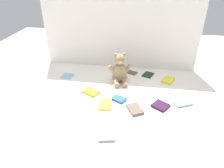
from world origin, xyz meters
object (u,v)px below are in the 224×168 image
(book_case_0, at_px, (132,72))
(book_case_1, at_px, (91,92))
(book_case_10, at_px, (107,135))
(book_case_7, at_px, (119,99))
(book_case_5, at_px, (135,109))
(book_case_6, at_px, (168,80))
(book_case_4, at_px, (105,104))
(book_case_9, at_px, (68,76))
(book_case_2, at_px, (160,106))
(book_case_8, at_px, (148,75))
(book_case_3, at_px, (183,103))
(teddy_bear, at_px, (120,71))

(book_case_0, xyz_separation_m, book_case_1, (-0.29, -0.39, 0.00))
(book_case_10, bearing_deg, book_case_7, 73.35)
(book_case_7, distance_m, book_case_10, 0.38)
(book_case_5, bearing_deg, book_case_6, 33.36)
(book_case_4, height_order, book_case_10, book_case_10)
(book_case_9, bearing_deg, book_case_4, 56.86)
(book_case_2, relative_size, book_case_8, 1.00)
(book_case_2, bearing_deg, book_case_0, 60.98)
(book_case_3, distance_m, book_case_5, 0.36)
(book_case_4, xyz_separation_m, book_case_7, (0.09, 0.08, 0.00))
(teddy_bear, bearing_deg, book_case_5, -82.03)
(book_case_0, distance_m, book_case_6, 0.34)
(teddy_bear, relative_size, book_case_4, 1.92)
(book_case_5, bearing_deg, book_case_1, 126.68)
(book_case_3, distance_m, book_case_10, 0.62)
(teddy_bear, distance_m, book_case_4, 0.38)
(book_case_10, bearing_deg, book_case_8, 60.73)
(book_case_0, relative_size, book_case_8, 0.93)
(teddy_bear, distance_m, book_case_2, 0.47)
(book_case_0, bearing_deg, book_case_3, 67.88)
(book_case_1, relative_size, book_case_9, 1.29)
(book_case_0, xyz_separation_m, book_case_6, (0.32, -0.11, 0.01))
(book_case_0, height_order, book_case_6, book_case_6)
(book_case_9, relative_size, book_case_10, 0.99)
(book_case_1, height_order, book_case_10, book_case_10)
(book_case_3, xyz_separation_m, book_case_9, (-0.96, 0.29, -0.00))
(book_case_6, xyz_separation_m, book_case_10, (-0.41, -0.72, -0.00))
(book_case_6, bearing_deg, book_case_7, 67.07)
(book_case_7, distance_m, book_case_8, 0.48)
(book_case_2, height_order, book_case_5, book_case_5)
(book_case_6, xyz_separation_m, book_case_7, (-0.38, -0.34, -0.00))
(book_case_1, distance_m, book_case_3, 0.69)
(book_case_1, height_order, book_case_4, same)
(teddy_bear, xyz_separation_m, book_case_7, (0.03, -0.29, -0.08))
(book_case_4, distance_m, book_case_6, 0.63)
(book_case_2, relative_size, book_case_4, 0.79)
(book_case_5, bearing_deg, book_case_7, 112.50)
(book_case_6, height_order, book_case_10, book_case_6)
(teddy_bear, relative_size, book_case_0, 2.59)
(book_case_3, bearing_deg, book_case_0, 16.60)
(book_case_4, height_order, book_case_6, book_case_6)
(book_case_1, bearing_deg, book_case_3, 115.38)
(book_case_5, bearing_deg, book_case_4, 144.78)
(book_case_2, xyz_separation_m, book_case_10, (-0.33, -0.34, -0.00))
(book_case_4, bearing_deg, book_case_6, 34.36)
(book_case_4, distance_m, book_case_9, 0.56)
(teddy_bear, height_order, book_case_4, teddy_bear)
(teddy_bear, distance_m, book_case_3, 0.57)
(book_case_6, distance_m, book_case_9, 0.88)
(book_case_6, bearing_deg, book_case_0, 6.13)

